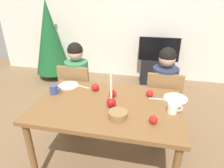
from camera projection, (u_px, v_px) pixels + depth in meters
ground_plane at (108, 161)px, 2.19m from camera, size 7.68×7.68×0.00m
back_wall at (137, 16)px, 3.95m from camera, size 6.40×0.10×2.60m
dining_table at (108, 111)px, 1.91m from camera, size 1.40×0.90×0.75m
chair_left at (78, 92)px, 2.62m from camera, size 0.40×0.40×0.90m
chair_right at (162, 101)px, 2.41m from camera, size 0.40×0.40×0.90m
person_left_child at (78, 87)px, 2.63m from camera, size 0.30×0.30×1.17m
person_right_child at (163, 95)px, 2.42m from camera, size 0.30×0.30×1.17m
tv_stand at (157, 72)px, 4.04m from camera, size 0.64×0.40×0.48m
tv at (159, 49)px, 3.84m from camera, size 0.79×0.05×0.46m
christmas_tree at (50, 38)px, 4.02m from camera, size 0.71×0.71×1.71m
candle_centerpiece at (111, 100)px, 1.80m from camera, size 0.09×0.09×0.36m
plate_left at (68, 85)px, 2.24m from camera, size 0.23×0.23×0.01m
plate_right at (175, 98)px, 1.96m from camera, size 0.24×0.24×0.01m
mug_left at (54, 90)px, 2.05m from camera, size 0.13×0.08×0.10m
mug_right at (173, 108)px, 1.72m from camera, size 0.13×0.09×0.09m
fork_left at (83, 87)px, 2.21m from camera, size 0.18×0.07×0.01m
fork_right at (158, 99)px, 1.96m from camera, size 0.18×0.02×0.01m
bowl_walnuts at (118, 115)px, 1.66m from camera, size 0.16×0.16×0.06m
apple_near_candle at (95, 87)px, 2.11m from camera, size 0.08×0.08×0.08m
apple_by_left_plate at (113, 93)px, 1.99m from camera, size 0.08×0.08×0.08m
apple_by_right_mug at (150, 93)px, 1.99m from camera, size 0.07×0.07×0.07m
apple_far_edge at (153, 120)px, 1.58m from camera, size 0.07×0.07×0.07m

